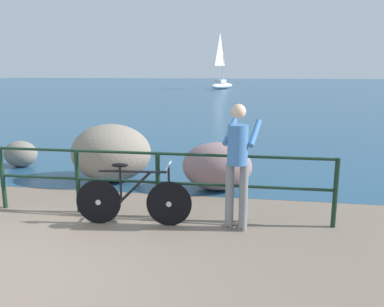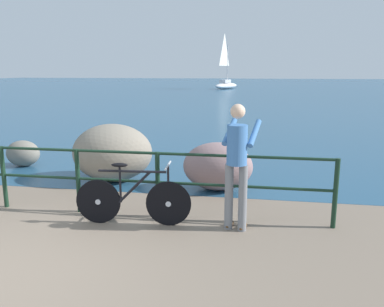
{
  "view_description": "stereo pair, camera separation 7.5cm",
  "coord_description": "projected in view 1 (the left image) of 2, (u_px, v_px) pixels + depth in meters",
  "views": [
    {
      "loc": [
        2.71,
        -3.57,
        2.23
      ],
      "look_at": [
        1.75,
        2.43,
        0.93
      ],
      "focal_mm": 36.84,
      "sensor_mm": 36.0,
      "label": 1
    },
    {
      "loc": [
        2.78,
        -3.55,
        2.23
      ],
      "look_at": [
        1.75,
        2.43,
        0.93
      ],
      "focal_mm": 36.84,
      "sensor_mm": 36.0,
      "label": 2
    }
  ],
  "objects": [
    {
      "name": "sea_surface",
      "position": [
        234.0,
        87.0,
        50.79
      ],
      "size": [
        120.0,
        90.0,
        0.01
      ],
      "primitive_type": "cube",
      "color": "navy",
      "rests_on": "ground_plane"
    },
    {
      "name": "sailboat",
      "position": [
        222.0,
        83.0,
        44.87
      ],
      "size": [
        2.99,
        4.55,
        6.16
      ],
      "rotation": [
        0.0,
        0.0,
        1.15
      ],
      "color": "white",
      "rests_on": "sea_surface"
    },
    {
      "name": "promenade_railing",
      "position": [
        77.0,
        174.0,
        6.15
      ],
      "size": [
        7.83,
        0.07,
        1.02
      ],
      "color": "black",
      "rests_on": "ground_plane"
    },
    {
      "name": "ground_plane",
      "position": [
        209.0,
        108.0,
        23.65
      ],
      "size": [
        120.0,
        120.0,
        0.1
      ],
      "primitive_type": "cube",
      "color": "#756656"
    },
    {
      "name": "person_at_railing",
      "position": [
        238.0,
        161.0,
        5.42
      ],
      "size": [
        0.54,
        0.67,
        1.78
      ],
      "rotation": [
        0.0,
        0.0,
        1.35
      ],
      "color": "slate",
      "rests_on": "ground_plane"
    },
    {
      "name": "breakwater_boulder_main",
      "position": [
        111.0,
        153.0,
        7.95
      ],
      "size": [
        1.62,
        1.37,
        1.16
      ],
      "color": "gray",
      "rests_on": "ground"
    },
    {
      "name": "breakwater_boulder_left",
      "position": [
        21.0,
        154.0,
        9.15
      ],
      "size": [
        0.79,
        0.6,
        0.61
      ],
      "color": "slate",
      "rests_on": "ground"
    },
    {
      "name": "bicycle",
      "position": [
        134.0,
        199.0,
        5.71
      ],
      "size": [
        1.7,
        0.48,
        0.92
      ],
      "rotation": [
        0.0,
        0.0,
        0.08
      ],
      "color": "black",
      "rests_on": "ground_plane"
    },
    {
      "name": "breakwater_boulder_right",
      "position": [
        217.0,
        166.0,
        7.36
      ],
      "size": [
        1.31,
        0.92,
        0.9
      ],
      "color": "gray",
      "rests_on": "ground"
    }
  ]
}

